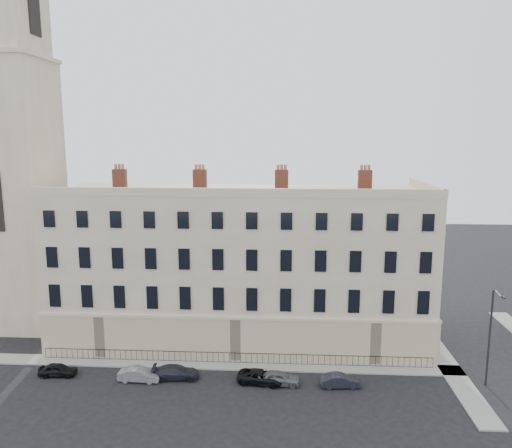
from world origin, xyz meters
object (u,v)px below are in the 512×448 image
Objects in this scene: car_a at (58,370)px; car_c at (176,372)px; car_d at (261,377)px; streetlamp at (491,334)px; car_f at (340,381)px; car_b at (139,374)px; car_e at (279,378)px.

car_c is at bearing -92.56° from car_a.
car_d is 18.92m from streetlamp.
car_f is at bearing -84.74° from car_d.
streetlamp reaches higher than car_f.
car_d is (10.19, 0.23, -0.03)m from car_b.
car_c is 1.00× the size of car_d.
streetlamp is (18.49, 0.61, 3.98)m from car_d.
car_f is at bearing -94.34° from car_a.
car_a is 0.81× the size of car_d.
car_b reaches higher than car_c.
car_f is at bearing -88.72° from car_b.
car_f is 0.41× the size of streetlamp.
car_e is at bearing -89.70° from car_d.
car_b is 16.68m from car_f.
car_b is 0.89× the size of car_d.
car_f is (5.01, -0.08, -0.05)m from car_e.
car_d is 1.19× the size of car_f.
streetlamp reaches higher than car_a.
car_d is at bearing -93.91° from car_a.
car_c is 8.71m from car_e.
car_f is at bearing -89.94° from car_e.
car_e is 1.05× the size of car_f.
car_d is 0.48× the size of streetlamp.
car_c is at bearing 82.32° from car_f.
car_e reaches higher than car_b.
car_e is (8.69, -0.54, 0.02)m from car_c.
streetlamp is (12.00, 0.88, 3.99)m from car_f.
car_b is 1.01× the size of car_e.
car_b is 28.96m from streetlamp.
car_a is at bearing 83.64° from car_f.
streetlamp is (28.67, 0.84, 3.95)m from car_b.
car_d is at bearing 82.49° from car_f.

